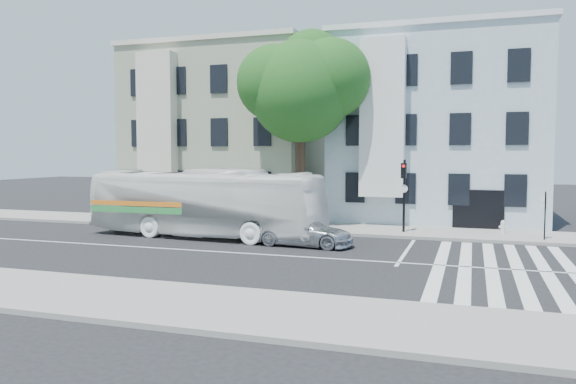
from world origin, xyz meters
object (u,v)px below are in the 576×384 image
at_px(bus, 205,203).
at_px(traffic_signal, 404,187).
at_px(fire_hydrant, 503,227).
at_px(sedan, 303,231).

relative_size(bus, traffic_signal, 3.18).
bearing_deg(fire_hydrant, sedan, -147.39).
distance_m(sedan, fire_hydrant, 10.23).
height_order(bus, sedan, bus).
height_order(sedan, fire_hydrant, sedan).
relative_size(sedan, fire_hydrant, 6.56).
bearing_deg(fire_hydrant, traffic_signal, -170.87).
distance_m(sedan, traffic_signal, 6.39).
bearing_deg(sedan, traffic_signal, -34.66).
bearing_deg(bus, sedan, -95.83).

